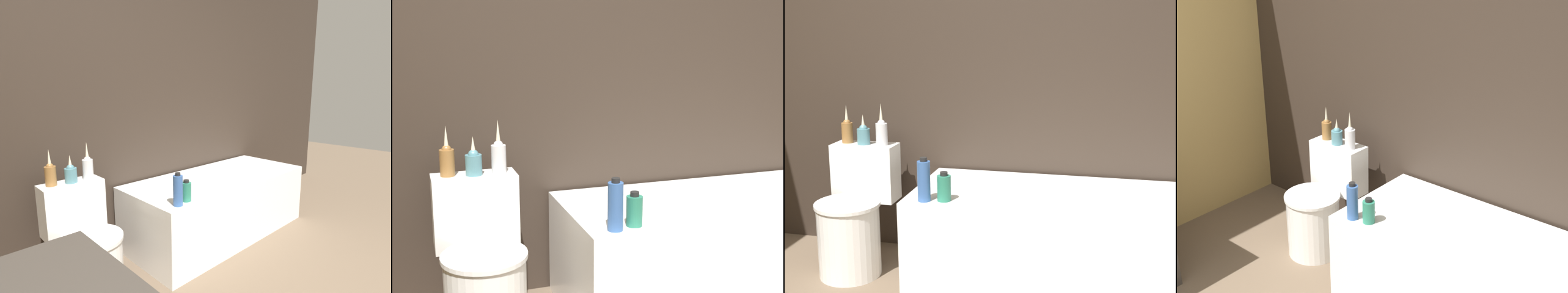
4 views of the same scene
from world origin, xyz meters
TOP-DOWN VIEW (x-y plane):
  - wall_back_tiled at (0.00, 2.15)m, footprint 6.40×0.06m
  - bathtub at (0.73, 1.74)m, footprint 1.68×0.72m
  - toilet at (-0.51, 1.72)m, footprint 0.38×0.53m
  - vase_gold at (-0.63, 1.92)m, footprint 0.07×0.07m
  - vase_silver at (-0.51, 1.90)m, footprint 0.07×0.07m
  - vase_bronze at (-0.40, 1.90)m, footprint 0.07×0.07m
  - shampoo_bottle_tall at (0.01, 1.46)m, footprint 0.07×0.07m
  - shampoo_bottle_short at (0.10, 1.49)m, footprint 0.07×0.07m

SIDE VIEW (x-z plane):
  - bathtub at x=0.73m, z-range 0.00..0.54m
  - toilet at x=-0.51m, z-range -0.04..0.67m
  - shampoo_bottle_short at x=0.10m, z-range 0.53..0.69m
  - shampoo_bottle_tall at x=0.01m, z-range 0.53..0.76m
  - vase_silver at x=-0.51m, z-range 0.69..0.87m
  - vase_gold at x=-0.63m, z-range 0.68..0.91m
  - vase_bronze at x=-0.40m, z-range 0.67..0.92m
  - wall_back_tiled at x=0.00m, z-range 0.00..2.60m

